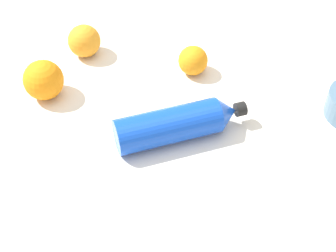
{
  "coord_description": "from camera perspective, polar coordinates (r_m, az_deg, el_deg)",
  "views": [
    {
      "loc": [
        -0.66,
        -0.18,
        0.7
      ],
      "look_at": [
        -0.04,
        -0.02,
        0.03
      ],
      "focal_mm": 53.13,
      "sensor_mm": 36.0,
      "label": 1
    }
  ],
  "objects": [
    {
      "name": "water_bottle",
      "position": [
        0.93,
        1.2,
        0.28
      ],
      "size": [
        0.18,
        0.24,
        0.07
      ],
      "rotation": [
        0.0,
        0.0,
        5.27
      ],
      "color": "blue",
      "rests_on": "ground_plane"
    },
    {
      "name": "ground_plane",
      "position": [
        0.98,
        -0.74,
        0.59
      ],
      "size": [
        2.4,
        2.4,
        0.0
      ],
      "primitive_type": "plane",
      "color": "silver"
    },
    {
      "name": "orange_1",
      "position": [
        1.07,
        2.89,
        7.51
      ],
      "size": [
        0.06,
        0.06,
        0.06
      ],
      "primitive_type": "sphere",
      "color": "orange",
      "rests_on": "ground_plane"
    },
    {
      "name": "orange_2",
      "position": [
        1.13,
        -9.59,
        9.6
      ],
      "size": [
        0.07,
        0.07,
        0.07
      ],
      "primitive_type": "sphere",
      "color": "orange",
      "rests_on": "ground_plane"
    },
    {
      "name": "orange_0",
      "position": [
        1.04,
        -14.1,
        5.15
      ],
      "size": [
        0.08,
        0.08,
        0.08
      ],
      "primitive_type": "sphere",
      "color": "orange",
      "rests_on": "ground_plane"
    }
  ]
}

